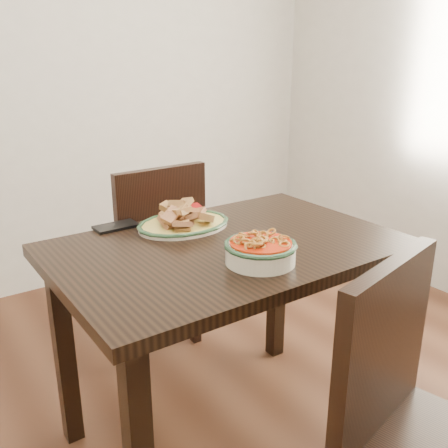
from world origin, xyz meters
TOP-DOWN VIEW (x-y plane):
  - wall_back at (0.00, 1.75)m, footprint 3.50×0.10m
  - dining_table at (0.03, 0.13)m, footprint 1.11×0.74m
  - chair_far at (0.08, 0.80)m, footprint 0.43×0.43m
  - chair_near at (0.08, -0.59)m, footprint 0.50×0.50m
  - fish_plate at (-0.01, 0.34)m, footprint 0.33×0.26m
  - noodle_bowl at (0.01, -0.06)m, footprint 0.22×0.22m
  - smartphone at (-0.21, 0.48)m, footprint 0.15×0.08m
  - napkin at (0.10, 0.51)m, footprint 0.15×0.13m

SIDE VIEW (x-z plane):
  - chair_far at x=0.08m, z-range 0.05..0.94m
  - chair_near at x=0.08m, z-range 0.05..0.94m
  - dining_table at x=0.03m, z-range 0.27..1.02m
  - smartphone at x=-0.21m, z-range 0.75..0.76m
  - napkin at x=0.10m, z-range 0.75..0.76m
  - noodle_bowl at x=0.01m, z-range 0.75..0.83m
  - fish_plate at x=-0.01m, z-range 0.74..0.85m
  - wall_back at x=0.00m, z-range 0.00..2.60m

